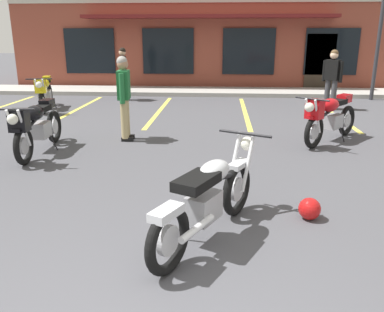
% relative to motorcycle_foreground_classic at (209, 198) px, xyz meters
% --- Properties ---
extents(ground_plane, '(80.00, 80.00, 0.00)m').
position_rel_motorcycle_foreground_classic_xyz_m(ground_plane, '(-0.42, 2.08, -0.46)').
color(ground_plane, '#47474C').
extents(sidewalk_kerb, '(22.00, 1.80, 0.14)m').
position_rel_motorcycle_foreground_classic_xyz_m(sidewalk_kerb, '(-0.42, 10.90, -0.39)').
color(sidewalk_kerb, '#A8A59E').
rests_on(sidewalk_kerb, ground_plane).
extents(brick_storefront_building, '(15.38, 6.98, 3.50)m').
position_rel_motorcycle_foreground_classic_xyz_m(brick_storefront_building, '(-0.42, 15.03, 1.29)').
color(brick_storefront_building, brown).
rests_on(brick_storefront_building, ground_plane).
extents(painted_stall_lines, '(12.14, 4.80, 0.01)m').
position_rel_motorcycle_foreground_classic_xyz_m(painted_stall_lines, '(-0.42, 7.30, -0.46)').
color(painted_stall_lines, '#DBCC4C').
rests_on(painted_stall_lines, ground_plane).
extents(motorcycle_foreground_classic, '(1.22, 1.94, 0.98)m').
position_rel_motorcycle_foreground_classic_xyz_m(motorcycle_foreground_classic, '(0.00, 0.00, 0.00)').
color(motorcycle_foreground_classic, black).
rests_on(motorcycle_foreground_classic, ground_plane).
extents(motorcycle_black_cruiser, '(0.66, 2.11, 0.98)m').
position_rel_motorcycle_foreground_classic_xyz_m(motorcycle_black_cruiser, '(-3.15, 2.91, 0.07)').
color(motorcycle_black_cruiser, black).
rests_on(motorcycle_black_cruiser, ground_plane).
extents(motorcycle_silver_naked, '(1.54, 1.75, 0.98)m').
position_rel_motorcycle_foreground_classic_xyz_m(motorcycle_silver_naked, '(2.25, 4.12, 0.07)').
color(motorcycle_silver_naked, black).
rests_on(motorcycle_silver_naked, ground_plane).
extents(motorcycle_blue_standard, '(0.93, 2.06, 0.98)m').
position_rel_motorcycle_foreground_classic_xyz_m(motorcycle_blue_standard, '(-4.87, 7.20, 0.07)').
color(motorcycle_blue_standard, black).
rests_on(motorcycle_blue_standard, ground_plane).
extents(person_in_shorts_foreground, '(0.30, 0.61, 1.68)m').
position_rel_motorcycle_foreground_classic_xyz_m(person_in_shorts_foreground, '(-1.82, 4.03, 0.49)').
color(person_in_shorts_foreground, black).
rests_on(person_in_shorts_foreground, ground_plane).
extents(person_by_back_row, '(0.52, 0.47, 1.68)m').
position_rel_motorcycle_foreground_classic_xyz_m(person_by_back_row, '(3.22, 7.89, 0.49)').
color(person_by_back_row, black).
rests_on(person_by_back_row, ground_plane).
extents(person_near_building, '(0.34, 0.61, 1.68)m').
position_rel_motorcycle_foreground_classic_xyz_m(person_near_building, '(-3.07, 9.14, 0.49)').
color(person_near_building, black).
rests_on(person_near_building, ground_plane).
extents(helmet_on_pavement, '(0.26, 0.26, 0.26)m').
position_rel_motorcycle_foreground_classic_xyz_m(helmet_on_pavement, '(1.16, 0.55, -0.33)').
color(helmet_on_pavement, '#B71414').
rests_on(helmet_on_pavement, ground_plane).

